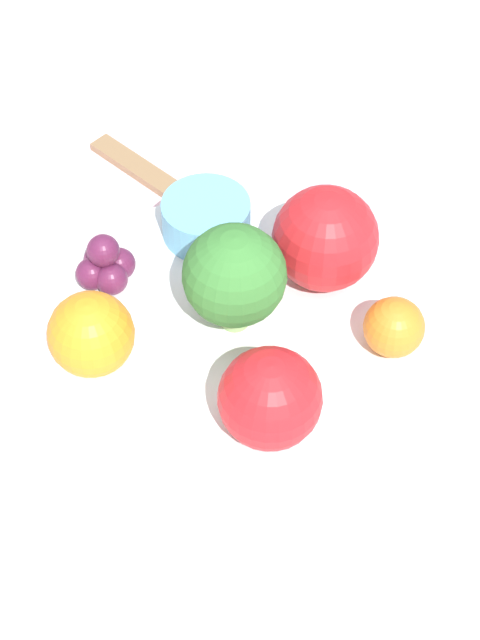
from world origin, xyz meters
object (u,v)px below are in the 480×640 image
object	(u,v)px
small_cup	(206,218)
spoon	(139,169)
grape_cluster	(105,265)
apple_green	(270,398)
apple_red	(325,239)
bowl	(240,352)
orange_front	(394,327)
broccoli	(228,279)
orange_back	(91,334)

from	to	relation	value
small_cup	spoon	bearing A→B (deg)	3.32
grape_cluster	spoon	bearing A→B (deg)	-27.00
apple_green	small_cup	distance (m)	0.15
apple_red	grape_cluster	bearing A→B (deg)	68.11
apple_green	grape_cluster	world-z (taller)	apple_green
bowl	spoon	xyz separation A→B (m)	(0.20, -0.01, -0.02)
bowl	grape_cluster	size ratio (longest dim) A/B	6.27
orange_front	broccoli	bearing A→B (deg)	56.07
broccoli	apple_green	bearing A→B (deg)	173.40
bowl	broccoli	size ratio (longest dim) A/B	3.36
bowl	apple_green	distance (m)	0.09
broccoli	small_cup	size ratio (longest dim) A/B	1.26
bowl	apple_red	xyz separation A→B (m)	(0.02, -0.06, 0.05)
orange_back	grape_cluster	xyz separation A→B (m)	(0.06, -0.03, -0.01)
bowl	spoon	world-z (taller)	bowl
apple_red	broccoli	bearing A→B (deg)	100.63
spoon	apple_green	bearing A→B (deg)	175.76
orange_back	small_cup	distance (m)	0.12
bowl	grape_cluster	distance (m)	0.10
apple_red	grape_cluster	size ratio (longest dim) A/B	1.69
broccoli	apple_green	distance (m)	0.08
apple_green	orange_back	world-z (taller)	apple_green
bowl	broccoli	world-z (taller)	broccoli
broccoli	grape_cluster	world-z (taller)	broccoli
bowl	grape_cluster	bearing A→B (deg)	39.84
broccoli	apple_red	bearing A→B (deg)	-79.37
apple_red	orange_front	bearing A→B (deg)	-170.37
orange_back	small_cup	bearing A→B (deg)	-54.40
apple_red	apple_green	xyz separation A→B (m)	(-0.09, 0.08, -0.00)
grape_cluster	spoon	distance (m)	0.15
orange_front	apple_red	bearing A→B (deg)	9.63
small_cup	orange_back	bearing A→B (deg)	125.60
grape_cluster	broccoli	bearing A→B (deg)	-138.98
orange_back	spoon	distance (m)	0.21
broccoli	spoon	bearing A→B (deg)	-3.28
bowl	orange_back	size ratio (longest dim) A/B	4.82
apple_green	orange_back	xyz separation A→B (m)	(0.08, 0.07, -0.00)
orange_back	spoon	bearing A→B (deg)	-26.46
orange_front	grape_cluster	size ratio (longest dim) A/B	0.94
grape_cluster	apple_green	bearing A→B (deg)	-162.06
apple_red	apple_green	bearing A→B (deg)	139.29
broccoli	apple_green	size ratio (longest dim) A/B	1.26
broccoli	orange_back	size ratio (longest dim) A/B	1.44
bowl	apple_green	size ratio (longest dim) A/B	4.23
orange_back	broccoli	bearing A→B (deg)	-93.56
apple_green	small_cup	bearing A→B (deg)	-9.80
apple_red	spoon	size ratio (longest dim) A/B	0.73
apple_green	orange_front	size ratio (longest dim) A/B	1.58
grape_cluster	apple_red	bearing A→B (deg)	-111.89
bowl	orange_front	world-z (taller)	orange_front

